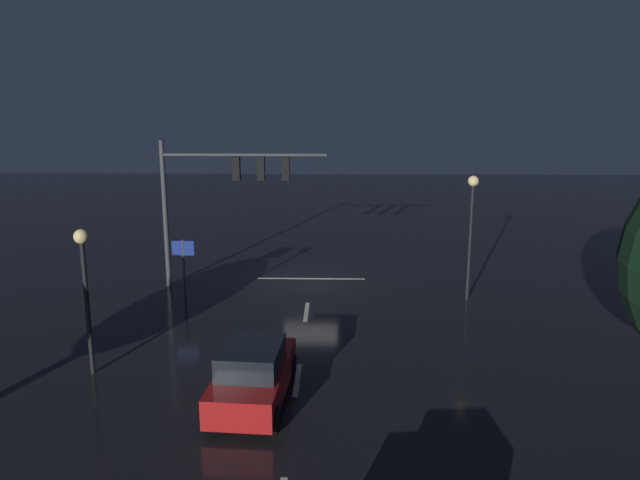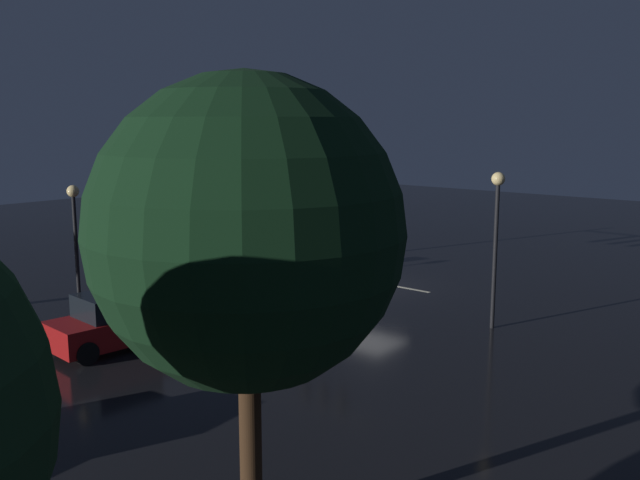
{
  "view_description": "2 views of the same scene",
  "coord_description": "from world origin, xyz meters",
  "px_view_note": "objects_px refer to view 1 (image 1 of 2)",
  "views": [
    {
      "loc": [
        -1.09,
        27.21,
        8.3
      ],
      "look_at": [
        -0.5,
        2.65,
        2.59
      ],
      "focal_mm": 35.06,
      "sensor_mm": 36.0,
      "label": 1
    },
    {
      "loc": [
        -16.68,
        22.98,
        6.79
      ],
      "look_at": [
        -0.19,
        3.53,
        2.42
      ],
      "focal_mm": 39.05,
      "sensor_mm": 36.0,
      "label": 2
    }
  ],
  "objects_px": {
    "street_lamp_right_kerb": "(84,272)",
    "route_sign": "(183,257)",
    "traffic_signal_assembly": "(224,183)",
    "street_lamp_left_kerb": "(472,214)",
    "car_approaching": "(253,374)"
  },
  "relations": [
    {
      "from": "street_lamp_right_kerb",
      "to": "route_sign",
      "type": "relative_size",
      "value": 1.72
    },
    {
      "from": "car_approaching",
      "to": "route_sign",
      "type": "bearing_deg",
      "value": -65.34
    },
    {
      "from": "traffic_signal_assembly",
      "to": "street_lamp_right_kerb",
      "type": "relative_size",
      "value": 1.59
    },
    {
      "from": "street_lamp_left_kerb",
      "to": "street_lamp_right_kerb",
      "type": "distance_m",
      "value": 14.89
    },
    {
      "from": "street_lamp_left_kerb",
      "to": "street_lamp_right_kerb",
      "type": "bearing_deg",
      "value": 29.84
    },
    {
      "from": "street_lamp_right_kerb",
      "to": "route_sign",
      "type": "xyz_separation_m",
      "value": [
        -1.25,
        -6.81,
        -1.31
      ]
    },
    {
      "from": "traffic_signal_assembly",
      "to": "route_sign",
      "type": "height_order",
      "value": "traffic_signal_assembly"
    },
    {
      "from": "traffic_signal_assembly",
      "to": "car_approaching",
      "type": "xyz_separation_m",
      "value": [
        -2.56,
        10.73,
        -3.81
      ]
    },
    {
      "from": "street_lamp_left_kerb",
      "to": "street_lamp_right_kerb",
      "type": "relative_size",
      "value": 1.15
    },
    {
      "from": "car_approaching",
      "to": "route_sign",
      "type": "xyz_separation_m",
      "value": [
        3.89,
        -8.47,
        1.1
      ]
    },
    {
      "from": "street_lamp_left_kerb",
      "to": "route_sign",
      "type": "bearing_deg",
      "value": 2.93
    },
    {
      "from": "car_approaching",
      "to": "street_lamp_left_kerb",
      "type": "height_order",
      "value": "street_lamp_left_kerb"
    },
    {
      "from": "street_lamp_right_kerb",
      "to": "route_sign",
      "type": "height_order",
      "value": "street_lamp_right_kerb"
    },
    {
      "from": "street_lamp_left_kerb",
      "to": "car_approaching",
      "type": "bearing_deg",
      "value": 49.41
    },
    {
      "from": "street_lamp_right_kerb",
      "to": "car_approaching",
      "type": "bearing_deg",
      "value": 162.09
    }
  ]
}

